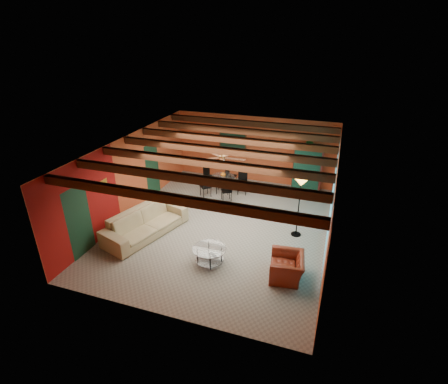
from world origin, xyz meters
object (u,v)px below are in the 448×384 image
(armchair, at_px, (287,267))
(armoire, at_px, (307,169))
(dining_table, at_px, (223,181))
(floor_lamp, at_px, (299,208))
(coffee_table, at_px, (209,255))
(potted_plant, at_px, (310,141))
(vase, at_px, (223,168))
(sofa, at_px, (146,223))

(armchair, distance_m, armoire, 5.54)
(armchair, height_order, armoire, armoire)
(dining_table, distance_m, floor_lamp, 3.84)
(coffee_table, distance_m, potted_plant, 6.16)
(coffee_table, bearing_deg, floor_lamp, 46.85)
(coffee_table, relative_size, floor_lamp, 0.48)
(dining_table, xyz_separation_m, floor_lamp, (3.13, -2.17, 0.48))
(floor_lamp, distance_m, vase, 3.81)
(sofa, distance_m, armoire, 6.49)
(dining_table, xyz_separation_m, potted_plant, (3.01, 1.24, 1.53))
(potted_plant, bearing_deg, sofa, -131.45)
(dining_table, relative_size, floor_lamp, 0.94)
(dining_table, bearing_deg, armchair, -53.38)
(floor_lamp, distance_m, potted_plant, 3.57)
(coffee_table, height_order, floor_lamp, floor_lamp)
(floor_lamp, bearing_deg, sofa, -161.90)
(coffee_table, bearing_deg, potted_plant, 71.10)
(armchair, bearing_deg, vase, -151.11)
(sofa, height_order, potted_plant, potted_plant)
(armchair, relative_size, coffee_table, 1.04)
(vase, bearing_deg, coffee_table, -75.83)
(dining_table, bearing_deg, potted_plant, 22.40)
(floor_lamp, bearing_deg, vase, 145.28)
(floor_lamp, xyz_separation_m, potted_plant, (-0.13, 3.41, 1.05))
(sofa, distance_m, dining_table, 3.83)
(dining_table, relative_size, potted_plant, 3.95)
(vase, bearing_deg, dining_table, 180.00)
(coffee_table, bearing_deg, armchair, 1.89)
(coffee_table, relative_size, vase, 4.58)
(dining_table, distance_m, vase, 0.56)
(sofa, relative_size, dining_table, 1.53)
(dining_table, bearing_deg, vase, 0.00)
(vase, bearing_deg, armoire, 22.40)
(armchair, xyz_separation_m, vase, (-3.18, 4.27, 0.72))
(armchair, xyz_separation_m, coffee_table, (-2.08, -0.07, -0.08))
(armchair, xyz_separation_m, dining_table, (-3.18, 4.27, 0.15))
(sofa, height_order, vase, vase)
(sofa, height_order, dining_table, dining_table)
(armchair, relative_size, dining_table, 0.54)
(floor_lamp, bearing_deg, dining_table, 145.28)
(armchair, relative_size, armoire, 0.54)
(armchair, height_order, potted_plant, potted_plant)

